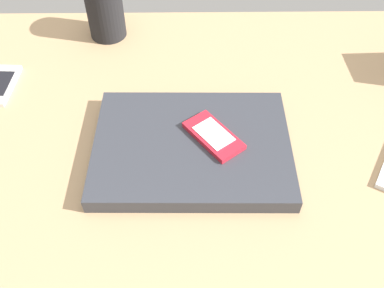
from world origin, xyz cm
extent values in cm
cube|color=tan|center=(0.00, 0.00, 1.50)|extent=(120.00, 80.00, 3.00)
cube|color=#33353D|center=(-0.72, -0.81, 4.29)|extent=(30.97, 23.13, 2.58)
cube|color=red|center=(2.65, 0.28, 6.00)|extent=(9.87, 10.82, 0.84)
cube|color=white|center=(2.65, 0.28, 6.49)|extent=(6.74, 7.18, 0.14)
cylinder|color=black|center=(-17.75, 31.74, 8.39)|extent=(7.37, 7.37, 10.78)
camera|label=1|loc=(-1.22, -44.75, 55.18)|focal=39.94mm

